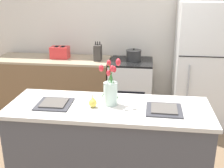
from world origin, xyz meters
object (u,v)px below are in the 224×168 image
object	(u,v)px
refrigerator	(200,66)
plate_setting_left	(54,104)
stove_range	(131,91)
cooking_pot	(134,55)
knife_block	(98,53)
pear_figurine	(93,102)
toaster	(60,52)
flower_vase	(111,90)
plate_setting_right	(164,109)

from	to	relation	value
refrigerator	plate_setting_left	size ratio (longest dim) A/B	5.58
stove_range	plate_setting_left	distance (m)	1.79
stove_range	cooking_pot	xyz separation A→B (m)	(0.03, 0.03, 0.53)
cooking_pot	knife_block	xyz separation A→B (m)	(-0.50, -0.06, 0.03)
stove_range	knife_block	distance (m)	0.74
pear_figurine	cooking_pot	bearing A→B (deg)	81.13
toaster	cooking_pot	distance (m)	1.08
cooking_pot	knife_block	distance (m)	0.51
pear_figurine	cooking_pot	distance (m)	1.69
plate_setting_left	flower_vase	bearing A→B (deg)	8.46
pear_figurine	knife_block	world-z (taller)	knife_block
flower_vase	plate_setting_right	world-z (taller)	flower_vase
refrigerator	cooking_pot	size ratio (longest dim) A/B	7.98
plate_setting_left	cooking_pot	xyz separation A→B (m)	(0.61, 1.66, 0.07)
toaster	cooking_pot	world-z (taller)	cooking_pot
refrigerator	knife_block	bearing A→B (deg)	-178.59
pear_figurine	plate_setting_left	xyz separation A→B (m)	(-0.35, 0.01, -0.03)
plate_setting_right	knife_block	size ratio (longest dim) A/B	1.14
flower_vase	cooking_pot	xyz separation A→B (m)	(0.12, 1.59, -0.06)
stove_range	plate_setting_left	size ratio (longest dim) A/B	2.93
plate_setting_right	flower_vase	bearing A→B (deg)	171.05
toaster	plate_setting_right	bearing A→B (deg)	-49.25
knife_block	plate_setting_left	bearing A→B (deg)	-93.98
stove_range	refrigerator	xyz separation A→B (m)	(0.95, 0.00, 0.41)
stove_range	flower_vase	distance (m)	1.67
pear_figurine	refrigerator	bearing A→B (deg)	54.29
cooking_pot	knife_block	bearing A→B (deg)	-173.02
plate_setting_right	toaster	world-z (taller)	toaster
refrigerator	flower_vase	size ratio (longest dim) A/B	4.07
refrigerator	plate_setting_right	world-z (taller)	refrigerator
plate_setting_left	toaster	distance (m)	1.73
refrigerator	toaster	size ratio (longest dim) A/B	6.14
refrigerator	cooking_pot	world-z (taller)	refrigerator
plate_setting_left	cooking_pot	distance (m)	1.77
flower_vase	cooking_pot	distance (m)	1.59
stove_range	plate_setting_right	size ratio (longest dim) A/B	2.93
stove_range	flower_vase	xyz separation A→B (m)	(-0.09, -1.56, 0.58)
flower_vase	pear_figurine	distance (m)	0.19
stove_range	pear_figurine	world-z (taller)	pear_figurine
plate_setting_left	plate_setting_right	size ratio (longest dim) A/B	1.00
flower_vase	plate_setting_left	bearing A→B (deg)	-171.54
pear_figurine	plate_setting_left	size ratio (longest dim) A/B	0.37
plate_setting_left	cooking_pot	world-z (taller)	cooking_pot
stove_range	toaster	xyz separation A→B (m)	(-1.05, 0.03, 0.54)
stove_range	toaster	size ratio (longest dim) A/B	3.22
refrigerator	toaster	world-z (taller)	refrigerator
stove_range	knife_block	world-z (taller)	knife_block
toaster	pear_figurine	bearing A→B (deg)	-63.99
knife_block	refrigerator	bearing A→B (deg)	1.41
refrigerator	knife_block	xyz separation A→B (m)	(-1.42, -0.04, 0.15)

